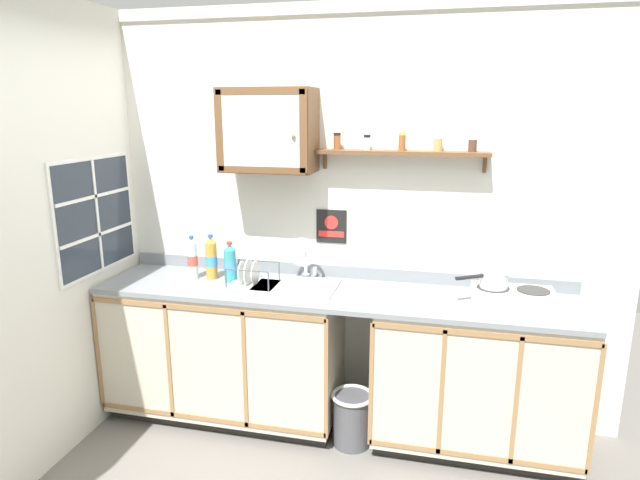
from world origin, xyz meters
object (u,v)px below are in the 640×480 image
dish_rack (252,279)px  warning_sign (331,227)px  sink (297,290)px  saucepan (493,279)px  wall_cabinet (268,130)px  mug (240,272)px  bottle_detergent_teal_0 (230,263)px  bottle_juice_amber_2 (211,258)px  trash_bin (352,418)px  bottle_water_clear_1 (192,259)px  hot_plate_stove (513,296)px

dish_rack → warning_sign: size_ratio=1.35×
sink → saucepan: bearing=0.9°
sink → wall_cabinet: 1.01m
sink → mug: bearing=172.4°
saucepan → bottle_detergent_teal_0: bottle_detergent_teal_0 is taller
bottle_detergent_teal_0 → dish_rack: (0.17, -0.06, -0.08)m
bottle_detergent_teal_0 → saucepan: bearing=0.5°
wall_cabinet → saucepan: bearing=-3.9°
bottle_juice_amber_2 → trash_bin: bottle_juice_amber_2 is taller
wall_cabinet → warning_sign: size_ratio=2.66×
mug → trash_bin: 1.16m
dish_rack → mug: dish_rack is taller
sink → trash_bin: 0.85m
saucepan → bottle_water_clear_1: 1.88m
bottle_juice_amber_2 → mug: bearing=7.3°
sink → mug: (-0.40, 0.05, 0.07)m
mug → wall_cabinet: bearing=16.4°
sink → saucepan: 1.18m
bottle_juice_amber_2 → warning_sign: size_ratio=1.34×
saucepan → hot_plate_stove: bearing=-8.9°
dish_rack → bottle_water_clear_1: bearing=173.1°
bottle_water_clear_1 → bottle_juice_amber_2: size_ratio=0.98×
sink → bottle_detergent_teal_0: size_ratio=1.94×
mug → warning_sign: 0.67m
bottle_water_clear_1 → mug: bottle_water_clear_1 is taller
bottle_detergent_teal_0 → bottle_juice_amber_2: 0.14m
hot_plate_stove → bottle_detergent_teal_0: bottle_detergent_teal_0 is taller
warning_sign → hot_plate_stove: bearing=-12.5°
wall_cabinet → bottle_detergent_teal_0: bearing=-155.5°
dish_rack → hot_plate_stove: bearing=2.0°
saucepan → wall_cabinet: size_ratio=0.52×
hot_plate_stove → dish_rack: (-1.56, -0.05, 0.00)m
bottle_detergent_teal_0 → bottle_water_clear_1: (-0.26, -0.01, 0.01)m
bottle_juice_amber_2 → hot_plate_stove: bearing=-0.9°
saucepan → warning_sign: bearing=167.1°
sink → warning_sign: size_ratio=2.32×
dish_rack → warning_sign: warning_sign is taller
warning_sign → wall_cabinet: bearing=-159.7°
dish_rack → trash_bin: size_ratio=0.88×
bottle_water_clear_1 → trash_bin: (1.10, -0.19, -0.89)m
bottle_detergent_teal_0 → trash_bin: bottle_detergent_teal_0 is taller
hot_plate_stove → mug: 1.69m
saucepan → bottle_water_clear_1: (-1.87, -0.02, 0.00)m
bottle_detergent_teal_0 → trash_bin: 1.23m
mug → hot_plate_stove: bearing=-1.8°
mug → trash_bin: bearing=-16.9°
hot_plate_stove → wall_cabinet: wall_cabinet is taller
trash_bin → bottle_detergent_teal_0: bearing=167.2°
bottle_detergent_teal_0 → trash_bin: size_ratio=0.78×
sink → trash_bin: size_ratio=1.51×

